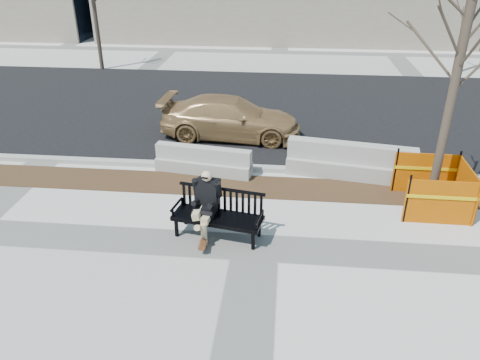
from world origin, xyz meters
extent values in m
plane|color=beige|center=(0.00, 0.00, 0.00)|extent=(120.00, 120.00, 0.00)
cube|color=#47301C|center=(0.00, 2.60, 0.00)|extent=(40.00, 1.20, 0.02)
cube|color=black|center=(0.00, 8.80, 0.00)|extent=(60.00, 10.40, 0.01)
cube|color=#9E9B93|center=(0.00, 3.55, 0.06)|extent=(60.00, 0.25, 0.12)
imported|color=#9C7646|center=(-1.20, 5.90, 0.00)|extent=(4.38, 1.98, 1.25)
camera|label=1|loc=(0.47, -7.82, 5.52)|focal=35.26mm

